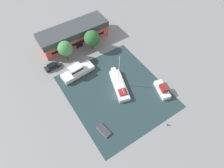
# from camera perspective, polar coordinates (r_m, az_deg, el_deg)

# --- Properties ---
(ground_plane) EXTENTS (440.00, 440.00, 0.00)m
(ground_plane) POSITION_cam_1_polar(r_m,az_deg,el_deg) (56.77, 1.22, -2.09)
(ground_plane) COLOR gray
(water_canal) EXTENTS (25.72, 29.27, 0.01)m
(water_canal) POSITION_cam_1_polar(r_m,az_deg,el_deg) (56.76, 1.22, -2.08)
(water_canal) COLOR #23383D
(water_canal) RESTS_ON ground
(warehouse_building) EXTENTS (23.54, 7.77, 5.79)m
(warehouse_building) POSITION_cam_1_polar(r_m,az_deg,el_deg) (70.29, -10.92, 13.75)
(warehouse_building) COLOR #C64C3D
(warehouse_building) RESTS_ON ground
(quay_tree_near_building) EXTENTS (5.10, 5.10, 7.02)m
(quay_tree_near_building) POSITION_cam_1_polar(r_m,az_deg,el_deg) (65.47, -5.76, 12.82)
(quay_tree_near_building) COLOR brown
(quay_tree_near_building) RESTS_ON ground
(quay_tree_by_water) EXTENTS (4.60, 4.60, 7.18)m
(quay_tree_by_water) POSITION_cam_1_polar(r_m,az_deg,el_deg) (62.74, -13.23, 9.84)
(quay_tree_by_water) COLOR brown
(quay_tree_by_water) RESTS_ON ground
(parked_car) EXTENTS (4.80, 2.03, 1.66)m
(parked_car) POSITION_cam_1_polar(r_m,az_deg,el_deg) (64.21, -16.73, 4.86)
(parked_car) COLOR #1E2328
(parked_car) RESTS_ON ground
(sailboat_moored) EXTENTS (6.22, 12.14, 11.51)m
(sailboat_moored) POSITION_cam_1_polar(r_m,az_deg,el_deg) (57.24, 2.05, -0.21)
(sailboat_moored) COLOR silver
(sailboat_moored) RESTS_ON water_canal
(motor_cruiser) EXTENTS (10.43, 4.57, 3.46)m
(motor_cruiser) POSITION_cam_1_polar(r_m,az_deg,el_deg) (60.56, -9.93, 3.60)
(motor_cruiser) COLOR silver
(motor_cruiser) RESTS_ON water_canal
(small_dinghy) EXTENTS (2.40, 4.21, 0.48)m
(small_dinghy) POSITION_cam_1_polar(r_m,az_deg,el_deg) (50.76, -2.43, -13.05)
(small_dinghy) COLOR white
(small_dinghy) RESTS_ON water_canal
(cabin_boat) EXTENTS (3.93, 6.58, 2.61)m
(cabin_boat) POSITION_cam_1_polar(r_m,az_deg,el_deg) (57.70, 14.19, -1.52)
(cabin_boat) COLOR white
(cabin_boat) RESTS_ON water_canal
(mooring_bollard) EXTENTS (0.40, 0.40, 0.72)m
(mooring_bollard) POSITION_cam_1_polar(r_m,az_deg,el_deg) (53.07, 15.57, -11.12)
(mooring_bollard) COLOR #47474C
(mooring_bollard) RESTS_ON ground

